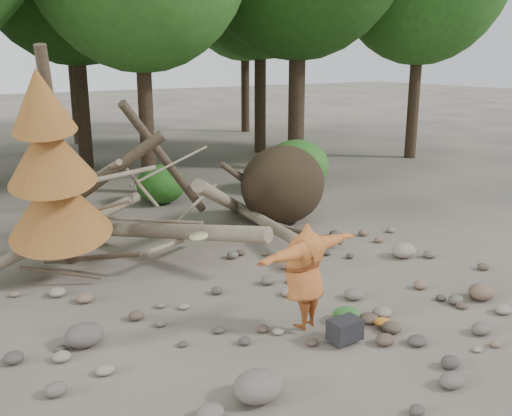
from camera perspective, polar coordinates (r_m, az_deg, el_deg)
ground at (r=9.81m, az=4.54°, el=-9.91°), size 120.00×120.00×0.00m
deadfall_pile at (r=13.89m, az=0.88°, el=1.84°), size 8.55×5.24×3.30m
dead_conifer at (r=10.89m, az=-19.73°, el=3.48°), size 2.06×2.16×4.35m
bush_mid at (r=16.51m, az=-9.48°, el=2.38°), size 1.40×1.40×1.12m
bush_right at (r=17.81m, az=4.08°, el=4.27°), size 2.00×2.00×1.60m
frisbee_thrower at (r=8.70m, az=4.88°, el=-6.76°), size 2.70×1.07×1.66m
backpack at (r=8.72m, az=8.87°, el=-12.26°), size 0.49×0.33×0.32m
cloth_green at (r=9.40m, az=8.99°, el=-10.65°), size 0.46×0.39×0.17m
cloth_orange at (r=9.32m, az=12.47°, el=-11.31°), size 0.28×0.23×0.10m
boulder_front_left at (r=7.36m, az=0.20°, el=-17.39°), size 0.63×0.57×0.38m
boulder_front_right at (r=10.78m, az=21.65°, el=-7.78°), size 0.48×0.43×0.29m
boulder_mid_right at (r=12.41m, az=14.57°, el=-4.12°), size 0.52×0.47×0.31m
boulder_mid_left at (r=8.91m, az=-16.80°, el=-12.05°), size 0.57×0.51×0.34m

